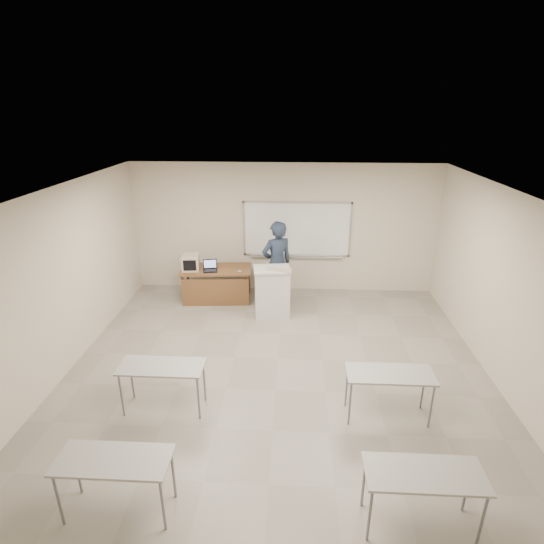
# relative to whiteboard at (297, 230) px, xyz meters

# --- Properties ---
(floor) EXTENTS (7.00, 8.00, 0.01)m
(floor) POSITION_rel_whiteboard_xyz_m (-0.30, -3.97, -1.49)
(floor) COLOR gray
(floor) RESTS_ON ground
(whiteboard) EXTENTS (2.48, 0.10, 1.31)m
(whiteboard) POSITION_rel_whiteboard_xyz_m (0.00, 0.00, 0.00)
(whiteboard) COLOR white
(whiteboard) RESTS_ON floor
(student_desks) EXTENTS (4.40, 2.20, 0.73)m
(student_desks) POSITION_rel_whiteboard_xyz_m (-0.30, -5.32, -0.81)
(student_desks) COLOR #A4A49F
(student_desks) RESTS_ON floor
(instructor_desk) EXTENTS (1.55, 0.77, 0.75)m
(instructor_desk) POSITION_rel_whiteboard_xyz_m (-1.79, -0.78, -0.92)
(instructor_desk) COLOR brown
(instructor_desk) RESTS_ON floor
(podium) EXTENTS (0.75, 0.55, 1.05)m
(podium) POSITION_rel_whiteboard_xyz_m (-0.50, -1.38, -0.95)
(podium) COLOR silver
(podium) RESTS_ON floor
(crt_monitor) EXTENTS (0.37, 0.42, 0.35)m
(crt_monitor) POSITION_rel_whiteboard_xyz_m (-2.34, -0.75, -0.56)
(crt_monitor) COLOR #BDAFA1
(crt_monitor) RESTS_ON instructor_desk
(laptop) EXTENTS (0.31, 0.29, 0.23)m
(laptop) POSITION_rel_whiteboard_xyz_m (-1.89, -0.79, -0.68)
(laptop) COLOR black
(laptop) RESTS_ON instructor_desk
(mouse) EXTENTS (0.11, 0.08, 0.04)m
(mouse) POSITION_rel_whiteboard_xyz_m (-1.24, -0.87, -0.71)
(mouse) COLOR #A4A6AC
(mouse) RESTS_ON instructor_desk
(keyboard) EXTENTS (0.52, 0.26, 0.03)m
(keyboard) POSITION_rel_whiteboard_xyz_m (-0.35, -1.50, -0.42)
(keyboard) COLOR #BDAFA1
(keyboard) RESTS_ON podium
(presenter) EXTENTS (0.83, 0.73, 1.91)m
(presenter) POSITION_rel_whiteboard_xyz_m (-0.43, -0.87, -0.52)
(presenter) COLOR black
(presenter) RESTS_ON floor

